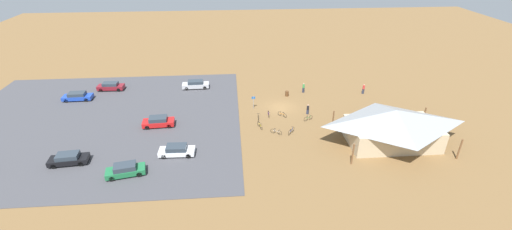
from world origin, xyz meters
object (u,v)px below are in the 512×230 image
bicycle_purple_trailside (269,114)px  bicycle_yellow_near_porch (260,125)px  trash_bin (287,94)px  visitor_crossing_yard (308,109)px  lot_sign (253,101)px  bicycle_orange_yard_front (282,114)px  bicycle_green_edge_north (308,118)px  car_blue_by_curb (77,96)px  visitor_near_lot (304,88)px  bike_pavilion (394,125)px  car_maroon_mid_lot (111,86)px  car_green_back_corner (125,170)px  car_black_front_row (68,159)px  visitor_by_pavilion (364,89)px  bicycle_blue_lone_west (291,131)px  bicycle_silver_yard_center (276,132)px  car_white_aisle_side (177,150)px  bicycle_black_lone_east (258,117)px  car_red_far_end (158,122)px  car_silver_near_entry (196,84)px

bicycle_purple_trailside → bicycle_yellow_near_porch: bicycle_yellow_near_porch is taller
trash_bin → visitor_crossing_yard: 7.21m
lot_sign → bicycle_orange_yard_front: (-4.20, 3.02, -1.07)m
trash_bin → lot_sign: (6.09, 4.33, 0.96)m
bicycle_purple_trailside → bicycle_green_edge_north: size_ratio=1.16×
trash_bin → bicycle_orange_yard_front: 7.60m
bicycle_orange_yard_front → car_blue_by_curb: (33.35, -8.41, 0.38)m
lot_sign → visitor_near_lot: 10.76m
bike_pavilion → car_maroon_mid_lot: (42.34, -20.66, -2.00)m
car_green_back_corner → lot_sign: bearing=-135.1°
car_black_front_row → visitor_near_lot: bearing=-150.3°
visitor_crossing_yard → trash_bin: bearing=-72.7°
bicycle_orange_yard_front → visitor_by_pavilion: 16.98m
visitor_near_lot → car_maroon_mid_lot: bearing=-6.1°
bicycle_orange_yard_front → bicycle_blue_lone_west: bearing=95.9°
bicycle_green_edge_north → car_black_front_row: 32.41m
bicycle_silver_yard_center → car_white_aisle_side: (13.15, 4.15, 0.37)m
bicycle_orange_yard_front → bicycle_blue_lone_west: bicycle_blue_lone_west is taller
bicycle_black_lone_east → bicycle_green_edge_north: 7.49m
bicycle_yellow_near_porch → visitor_crossing_yard: bearing=-155.0°
car_blue_by_curb → car_green_back_corner: size_ratio=1.03×
bicycle_green_edge_north → car_green_back_corner: (23.81, 11.34, 0.40)m
car_red_far_end → car_maroon_mid_lot: 17.46m
car_green_back_corner → visitor_crossing_yard: bearing=-151.1°
bicycle_orange_yard_front → car_red_far_end: bearing=4.9°
bicycle_black_lone_east → bicycle_green_edge_north: bearing=173.0°
car_black_front_row → visitor_by_pavilion: (-42.89, -17.29, 0.20)m
bicycle_yellow_near_porch → car_silver_near_entry: bearing=-55.6°
lot_sign → trash_bin: bearing=-144.6°
lot_sign → bicycle_blue_lone_west: 9.43m
car_white_aisle_side → car_maroon_mid_lot: (14.27, -21.39, 0.03)m
lot_sign → bicycle_blue_lone_west: lot_sign is taller
bicycle_silver_yard_center → visitor_near_lot: visitor_near_lot is taller
bike_pavilion → bicycle_blue_lone_west: (12.80, -3.36, -2.35)m
bicycle_black_lone_east → bicycle_silver_yard_center: size_ratio=1.16×
car_maroon_mid_lot → bicycle_yellow_near_porch: bearing=148.7°
trash_bin → car_maroon_mid_lot: car_maroon_mid_lot is taller
trash_bin → bicycle_silver_yard_center: 12.85m
car_blue_by_curb → car_red_far_end: 18.05m
bicycle_orange_yard_front → bicycle_silver_yard_center: size_ratio=0.81×
visitor_crossing_yard → visitor_by_pavilion: size_ratio=0.93×
bicycle_blue_lone_west → car_maroon_mid_lot: 34.23m
bicycle_purple_trailside → visitor_by_pavilion: size_ratio=0.96×
bicycle_purple_trailside → car_maroon_mid_lot: 29.46m
bike_pavilion → car_green_back_corner: size_ratio=2.99×
car_black_front_row → car_green_back_corner: bearing=159.3°
car_white_aisle_side → car_maroon_mid_lot: size_ratio=0.98×
trash_bin → car_red_far_end: bearing=23.8°
bike_pavilion → trash_bin: (11.43, -15.79, -2.30)m
bike_pavilion → visitor_by_pavilion: size_ratio=7.72×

